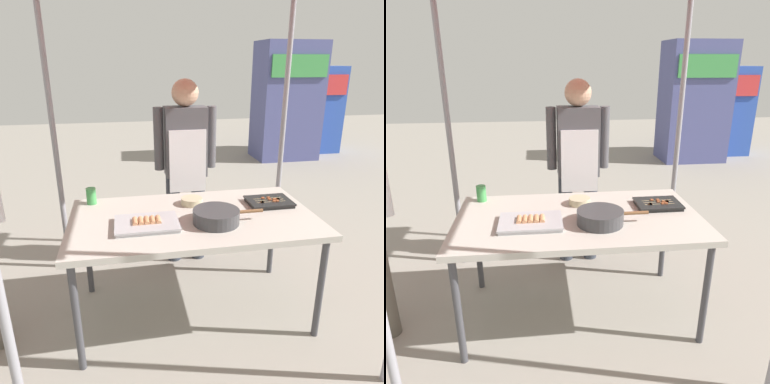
# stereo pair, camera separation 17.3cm
# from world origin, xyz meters

# --- Properties ---
(ground_plane) EXTENTS (18.00, 18.00, 0.00)m
(ground_plane) POSITION_xyz_m (0.00, 0.00, 0.00)
(ground_plane) COLOR gray
(stall_table) EXTENTS (1.60, 0.90, 0.75)m
(stall_table) POSITION_xyz_m (0.00, 0.00, 0.70)
(stall_table) COLOR #B7B2A8
(stall_table) RESTS_ON ground
(tray_grilled_sausages) EXTENTS (0.39, 0.29, 0.05)m
(tray_grilled_sausages) POSITION_xyz_m (-0.31, -0.10, 0.77)
(tray_grilled_sausages) COLOR #ADADB2
(tray_grilled_sausages) RESTS_ON stall_table
(tray_meat_skewers) EXTENTS (0.31, 0.24, 0.04)m
(tray_meat_skewers) POSITION_xyz_m (0.57, 0.11, 0.77)
(tray_meat_skewers) COLOR black
(tray_meat_skewers) RESTS_ON stall_table
(cooking_wok) EXTENTS (0.45, 0.29, 0.09)m
(cooking_wok) POSITION_xyz_m (0.12, -0.13, 0.80)
(cooking_wok) COLOR #38383A
(cooking_wok) RESTS_ON stall_table
(condiment_bowl) EXTENTS (0.15, 0.15, 0.05)m
(condiment_bowl) POSITION_xyz_m (0.03, 0.21, 0.77)
(condiment_bowl) COLOR #BFB28C
(condiment_bowl) RESTS_ON stall_table
(drink_cup_near_edge) EXTENTS (0.07, 0.07, 0.12)m
(drink_cup_near_edge) POSITION_xyz_m (-0.67, 0.35, 0.81)
(drink_cup_near_edge) COLOR #3F994C
(drink_cup_near_edge) RESTS_ON stall_table
(vendor_woman) EXTENTS (0.52, 0.23, 1.58)m
(vendor_woman) POSITION_xyz_m (0.08, 0.77, 0.94)
(vendor_woman) COLOR #333842
(vendor_woman) RESTS_ON ground
(neighbor_stall_left) EXTENTS (1.10, 0.80, 2.05)m
(neighbor_stall_left) POSITION_xyz_m (2.52, 4.13, 1.03)
(neighbor_stall_left) COLOR #4C518C
(neighbor_stall_left) RESTS_ON ground
(neighbor_stall_right) EXTENTS (0.94, 0.58, 1.63)m
(neighbor_stall_right) POSITION_xyz_m (3.29, 4.46, 0.82)
(neighbor_stall_right) COLOR #2D51B2
(neighbor_stall_right) RESTS_ON ground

